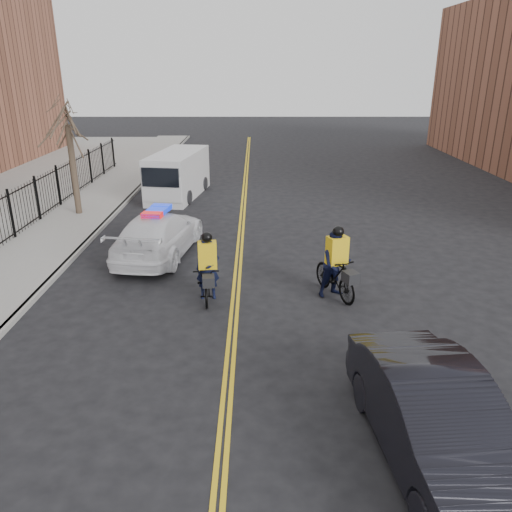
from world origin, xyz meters
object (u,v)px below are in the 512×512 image
object	(u,v)px
dark_sedan	(437,423)
cyclist_far	(336,269)
cargo_van	(177,175)
cyclist_near	(208,276)
police_cruiser	(159,234)

from	to	relation	value
dark_sedan	cyclist_far	size ratio (longest dim) A/B	2.26
dark_sedan	cargo_van	distance (m)	20.54
cargo_van	cyclist_far	bearing A→B (deg)	-53.38
cyclist_near	cyclist_far	world-z (taller)	cyclist_far
cargo_van	cyclist_far	size ratio (longest dim) A/B	2.58
police_cruiser	cyclist_near	distance (m)	4.24
cyclist_far	dark_sedan	bearing A→B (deg)	-107.25
cyclist_far	police_cruiser	bearing A→B (deg)	126.16
police_cruiser	cargo_van	world-z (taller)	cargo_van
police_cruiser	cargo_van	distance (m)	8.89
dark_sedan	cyclist_near	bearing A→B (deg)	118.19
cargo_van	cyclist_near	bearing A→B (deg)	-68.86
police_cruiser	cyclist_near	world-z (taller)	cyclist_near
dark_sedan	cargo_van	bearing A→B (deg)	104.92
cargo_van	cyclist_near	xyz separation A→B (m)	(2.73, -12.53, -0.42)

